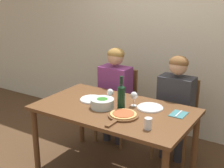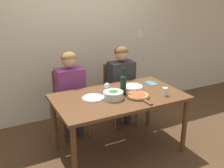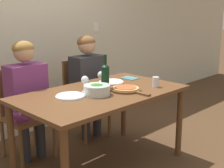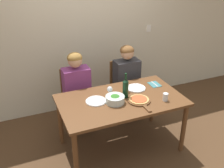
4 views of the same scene
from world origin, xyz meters
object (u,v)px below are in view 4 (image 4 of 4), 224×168
(chair_right, at_px, (124,87))
(fork_on_napkin, at_px, (155,84))
(wine_glass_right, at_px, (126,85))
(dinner_plate_right, at_px, (136,88))
(broccoli_bowl, at_px, (115,99))
(person_woman, at_px, (77,85))
(chair_left, at_px, (76,96))
(water_tumbler, at_px, (165,97))
(person_man, at_px, (127,76))
(pizza_on_board, at_px, (139,100))
(wine_bottle, at_px, (126,88))
(dinner_plate_left, at_px, (96,101))
(wine_glass_left, at_px, (110,90))

(chair_right, bearing_deg, fork_on_napkin, -70.04)
(wine_glass_right, bearing_deg, dinner_plate_right, 9.48)
(broccoli_bowl, distance_m, fork_on_napkin, 0.75)
(person_woman, relative_size, broccoli_bowl, 5.11)
(chair_left, xyz_separation_m, water_tumbler, (0.89, -1.01, 0.32))
(person_man, distance_m, broccoli_bowl, 0.87)
(chair_left, xyz_separation_m, chair_right, (0.79, 0.00, 0.00))
(broccoli_bowl, bearing_deg, pizza_on_board, -17.03)
(person_man, relative_size, dinner_plate_right, 4.67)
(wine_bottle, xyz_separation_m, broccoli_bowl, (-0.18, -0.07, -0.09))
(chair_right, bearing_deg, pizza_on_board, -103.18)
(wine_glass_right, bearing_deg, pizza_on_board, -81.19)
(chair_right, height_order, water_tumbler, chair_right)
(wine_glass_right, distance_m, fork_on_napkin, 0.48)
(dinner_plate_right, bearing_deg, dinner_plate_left, -169.10)
(person_woman, height_order, wine_glass_left, person_woman)
(person_man, xyz_separation_m, dinner_plate_left, (-0.71, -0.59, 0.04))
(wine_glass_left, xyz_separation_m, water_tumbler, (0.61, -0.35, -0.05))
(dinner_plate_left, bearing_deg, fork_on_napkin, 7.84)
(wine_bottle, height_order, wine_glass_right, wine_bottle)
(person_woman, bearing_deg, chair_right, 8.04)
(dinner_plate_left, relative_size, water_tumbler, 2.59)
(chair_right, height_order, person_woman, person_woman)
(chair_left, height_order, dinner_plate_left, chair_left)
(wine_bottle, distance_m, wine_glass_left, 0.20)
(dinner_plate_right, bearing_deg, wine_glass_right, -170.52)
(dinner_plate_right, bearing_deg, pizza_on_board, -110.71)
(person_woman, distance_m, broccoli_bowl, 0.76)
(broccoli_bowl, relative_size, dinner_plate_left, 0.91)
(dinner_plate_right, bearing_deg, wine_glass_left, -169.34)
(person_man, height_order, wine_bottle, person_man)
(broccoli_bowl, bearing_deg, person_woman, 112.55)
(pizza_on_board, height_order, water_tumbler, water_tumbler)
(person_woman, height_order, water_tumbler, person_woman)
(wine_glass_left, height_order, water_tumbler, wine_glass_left)
(pizza_on_board, xyz_separation_m, wine_glass_right, (-0.05, 0.30, 0.09))
(fork_on_napkin, bearing_deg, broccoli_bowl, -161.24)
(dinner_plate_left, distance_m, wine_glass_right, 0.47)
(person_woman, bearing_deg, dinner_plate_left, -82.01)
(broccoli_bowl, xyz_separation_m, dinner_plate_right, (0.41, 0.23, -0.04))
(dinner_plate_left, bearing_deg, water_tumbler, -20.87)
(chair_left, xyz_separation_m, dinner_plate_right, (0.71, -0.58, 0.28))
(person_woman, distance_m, wine_glass_right, 0.74)
(chair_left, xyz_separation_m, wine_glass_right, (0.54, -0.61, 0.38))
(person_man, relative_size, water_tumbler, 12.08)
(broccoli_bowl, xyz_separation_m, wine_glass_left, (-0.01, 0.16, 0.06))
(pizza_on_board, bearing_deg, dinner_plate_right, 69.29)
(chair_left, bearing_deg, person_woman, -90.00)
(chair_left, bearing_deg, dinner_plate_left, -83.28)
(wine_glass_right, bearing_deg, person_woman, 137.38)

